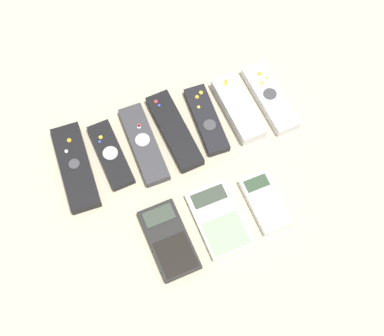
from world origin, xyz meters
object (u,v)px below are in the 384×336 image
object	(u,v)px
calculator_0	(169,240)
calculator_2	(265,203)
remote_3	(175,130)
remote_4	(206,120)
remote_5	(238,108)
remote_6	(270,98)
remote_0	(75,167)
calculator_1	(219,219)
remote_2	(144,144)
remote_1	(111,155)

from	to	relation	value
calculator_0	calculator_2	size ratio (longest dim) A/B	1.23
remote_3	calculator_0	world-z (taller)	remote_3
remote_4	remote_5	distance (m)	0.07
remote_4	remote_6	xyz separation A→B (m)	(0.15, -0.00, 0.00)
remote_0	calculator_1	distance (m)	0.31
calculator_0	remote_5	bearing A→B (deg)	40.33
remote_2	calculator_2	distance (m)	0.28
remote_3	remote_4	bearing A→B (deg)	-3.49
remote_6	calculator_0	distance (m)	0.38
remote_1	calculator_2	size ratio (longest dim) A/B	1.28
remote_0	remote_4	bearing A→B (deg)	3.72
remote_1	calculator_0	bearing A→B (deg)	-80.58
remote_0	remote_4	world-z (taller)	remote_0
remote_0	remote_6	xyz separation A→B (m)	(0.44, -0.01, 0.00)
remote_0	remote_1	size ratio (longest dim) A/B	1.26
remote_4	remote_6	world-z (taller)	remote_6
remote_6	calculator_2	bearing A→B (deg)	-120.03
remote_3	calculator_1	world-z (taller)	remote_3
remote_0	calculator_1	size ratio (longest dim) A/B	1.36
remote_1	calculator_0	distance (m)	0.22
remote_0	calculator_2	distance (m)	0.39
remote_6	calculator_2	size ratio (longest dim) A/B	1.45
remote_4	calculator_0	distance (m)	0.28
remote_0	remote_2	bearing A→B (deg)	2.24
remote_5	calculator_0	bearing A→B (deg)	-140.18
remote_1	remote_3	world-z (taller)	remote_3
remote_0	calculator_0	world-z (taller)	remote_0
remote_2	remote_0	bearing A→B (deg)	179.66
remote_3	calculator_0	distance (m)	0.24
remote_4	calculator_2	xyz separation A→B (m)	(0.03, -0.22, -0.00)
remote_4	calculator_2	distance (m)	0.22
remote_1	remote_3	distance (m)	0.14
remote_1	remote_6	bearing A→B (deg)	-2.75
calculator_2	remote_1	bearing A→B (deg)	138.80
calculator_2	remote_0	bearing A→B (deg)	146.15
calculator_2	calculator_0	bearing A→B (deg)	179.59
remote_5	remote_6	bearing A→B (deg)	-2.09
remote_4	remote_6	bearing A→B (deg)	1.91
remote_6	calculator_0	size ratio (longest dim) A/B	1.17
remote_0	remote_1	xyz separation A→B (m)	(0.08, -0.00, -0.00)
remote_6	remote_0	bearing A→B (deg)	177.72
remote_4	calculator_1	xyz separation A→B (m)	(-0.07, -0.21, -0.00)
calculator_2	remote_6	bearing A→B (deg)	61.83
remote_2	remote_5	world-z (taller)	remote_5
remote_5	remote_6	distance (m)	0.08
remote_0	calculator_0	bearing A→B (deg)	-57.30
remote_5	remote_6	size ratio (longest dim) A/B	0.92
remote_4	remote_2	bearing A→B (deg)	-175.02
calculator_0	calculator_2	bearing A→B (deg)	-1.37
calculator_1	calculator_2	xyz separation A→B (m)	(0.10, -0.00, 0.00)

